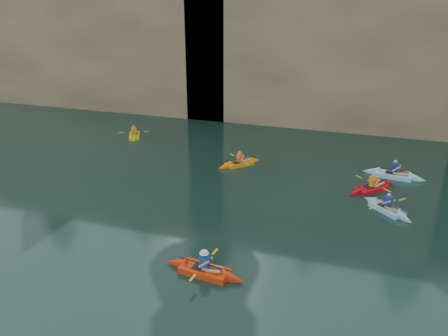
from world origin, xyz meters
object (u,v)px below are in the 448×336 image
(kayaker_orange, at_px, (239,163))
(kayaker_red_far, at_px, (372,188))
(main_kayaker, at_px, (204,270))
(kayaker_ltblue_near, at_px, (387,208))

(kayaker_orange, relative_size, kayaker_red_far, 0.92)
(main_kayaker, xyz_separation_m, kayaker_orange, (-1.72, 10.49, -0.02))
(main_kayaker, bearing_deg, kayaker_ltblue_near, 54.70)
(kayaker_orange, bearing_deg, kayaker_red_far, -56.66)
(kayaker_orange, xyz_separation_m, kayaker_red_far, (7.33, -1.25, 0.01))
(kayaker_ltblue_near, relative_size, kayaker_red_far, 0.92)
(kayaker_orange, distance_m, kayaker_red_far, 7.43)
(main_kayaker, height_order, kayaker_orange, main_kayaker)
(kayaker_red_far, bearing_deg, kayaker_ltblue_near, -119.02)
(kayaker_orange, relative_size, kayaker_ltblue_near, 1.00)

